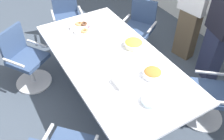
{
  "coord_description": "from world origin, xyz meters",
  "views": [
    {
      "loc": [
        2.08,
        -1.2,
        2.71
      ],
      "look_at": [
        0.0,
        0.0,
        0.55
      ],
      "focal_mm": 39.52,
      "sensor_mm": 36.0,
      "label": 1
    }
  ],
  "objects": [
    {
      "name": "snack_bowl_pretzels",
      "position": [
        0.52,
        0.24,
        0.8
      ],
      "size": [
        0.23,
        0.23,
        0.1
      ],
      "color": "white",
      "rests_on": "conference_table"
    },
    {
      "name": "donut_platter",
      "position": [
        -0.81,
        -0.06,
        0.77
      ],
      "size": [
        0.32,
        0.31,
        0.04
      ],
      "color": "white",
      "rests_on": "conference_table"
    },
    {
      "name": "snack_bowl_chips_yellow",
      "position": [
        -0.07,
        0.37,
        0.8
      ],
      "size": [
        0.26,
        0.26,
        0.1
      ],
      "color": "beige",
      "rests_on": "conference_table"
    },
    {
      "name": "office_chair_5",
      "position": [
        -0.94,
        -0.91,
        0.41
      ],
      "size": [
        0.75,
        0.75,
        0.91
      ],
      "rotation": [
        0.0,
        0.0,
        -0.98
      ],
      "color": "silver",
      "rests_on": "ground"
    },
    {
      "name": "person_standing_0",
      "position": [
        -0.28,
        1.6,
        0.93
      ],
      "size": [
        0.61,
        0.29,
        1.78
      ],
      "rotation": [
        0.0,
        0.0,
        -2.97
      ],
      "color": "brown",
      "rests_on": "ground"
    },
    {
      "name": "ground_plane",
      "position": [
        0.0,
        0.0,
        -0.01
      ],
      "size": [
        10.0,
        10.0,
        0.01
      ],
      "primitive_type": "cube",
      "color": "#3D4754"
    },
    {
      "name": "office_chair_2",
      "position": [
        0.93,
        0.92,
        0.41
      ],
      "size": [
        0.76,
        0.76,
        0.91
      ],
      "rotation": [
        0.0,
        0.0,
        -3.83
      ],
      "color": "silver",
      "rests_on": "ground"
    },
    {
      "name": "plate_stack",
      "position": [
        0.83,
        -0.01,
        0.77
      ],
      "size": [
        0.21,
        0.21,
        0.05
      ],
      "color": "white",
      "rests_on": "conference_table"
    },
    {
      "name": "office_chair_4",
      "position": [
        -1.7,
        0.06,
        0.41
      ],
      "size": [
        0.64,
        0.64,
        0.91
      ],
      "rotation": [
        0.0,
        0.0,
        -1.78
      ],
      "color": "silver",
      "rests_on": "ground"
    },
    {
      "name": "person_standing_1",
      "position": [
        0.31,
        1.56,
        0.87
      ],
      "size": [
        0.61,
        0.33,
        1.68
      ],
      "rotation": [
        0.0,
        0.0,
        -3.42
      ],
      "color": "#232842",
      "rests_on": "ground"
    },
    {
      "name": "napkin_pile",
      "position": [
        0.44,
        -0.13,
        0.78
      ],
      "size": [
        0.18,
        0.18,
        0.06
      ],
      "primitive_type": "cube",
      "color": "white",
      "rests_on": "conference_table"
    },
    {
      "name": "conference_table",
      "position": [
        0.0,
        0.0,
        0.63
      ],
      "size": [
        2.4,
        1.2,
        0.75
      ],
      "color": "silver",
      "rests_on": "ground"
    },
    {
      "name": "office_chair_3",
      "position": [
        -0.78,
        0.98,
        0.41
      ],
      "size": [
        0.74,
        0.74,
        0.91
      ],
      "rotation": [
        0.0,
        0.0,
        -2.6
      ],
      "color": "silver",
      "rests_on": "ground"
    }
  ]
}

